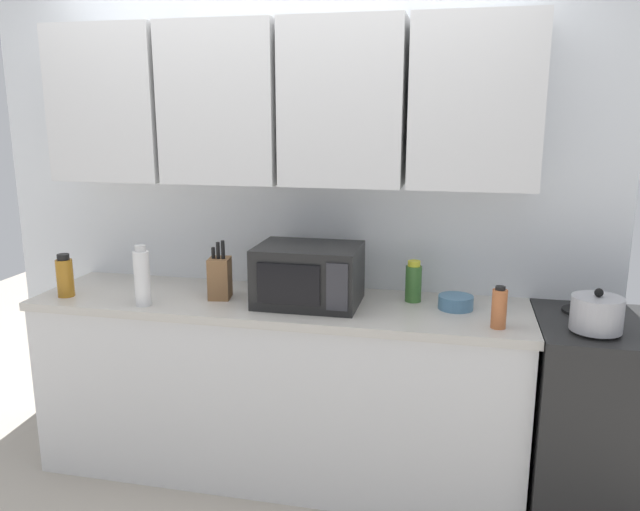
{
  "coord_description": "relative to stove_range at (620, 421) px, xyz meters",
  "views": [
    {
      "loc": [
        0.83,
        -3.08,
        1.78
      ],
      "look_at": [
        0.2,
        -0.25,
        1.12
      ],
      "focal_mm": 35.1,
      "sensor_mm": 36.0,
      "label": 1
    }
  ],
  "objects": [
    {
      "name": "wall_back_with_cabinets",
      "position": [
        -1.58,
        0.25,
        1.12
      ],
      "size": [
        3.25,
        0.38,
        2.6
      ],
      "color": "white",
      "rests_on": "ground_plane"
    },
    {
      "name": "counter_run",
      "position": [
        -1.58,
        0.02,
        -0.0
      ],
      "size": [
        2.38,
        0.63,
        0.9
      ],
      "color": "silver",
      "rests_on": "ground_plane"
    },
    {
      "name": "stove_range",
      "position": [
        0.0,
        0.0,
        0.0
      ],
      "size": [
        0.76,
        0.64,
        0.91
      ],
      "color": "black",
      "rests_on": "ground_plane"
    },
    {
      "name": "kettle",
      "position": [
        -0.17,
        -0.14,
        0.53
      ],
      "size": [
        0.21,
        0.21,
        0.18
      ],
      "color": "#B2B2B7",
      "rests_on": "stove_range"
    },
    {
      "name": "microwave",
      "position": [
        -1.42,
        0.0,
        0.59
      ],
      "size": [
        0.48,
        0.37,
        0.28
      ],
      "color": "black",
      "rests_on": "counter_run"
    },
    {
      "name": "knife_block",
      "position": [
        -1.86,
        -0.01,
        0.55
      ],
      "size": [
        0.12,
        0.14,
        0.29
      ],
      "color": "brown",
      "rests_on": "counter_run"
    },
    {
      "name": "bottle_spice_jar",
      "position": [
        -0.56,
        -0.16,
        0.53
      ],
      "size": [
        0.06,
        0.06,
        0.18
      ],
      "color": "#BC6638",
      "rests_on": "counter_run"
    },
    {
      "name": "bottle_white_jar",
      "position": [
        -2.17,
        -0.2,
        0.59
      ],
      "size": [
        0.07,
        0.07,
        0.29
      ],
      "color": "white",
      "rests_on": "counter_run"
    },
    {
      "name": "bottle_amber_vinegar",
      "position": [
        -2.61,
        -0.14,
        0.55
      ],
      "size": [
        0.08,
        0.08,
        0.21
      ],
      "color": "#AD701E",
      "rests_on": "counter_run"
    },
    {
      "name": "bottle_green_oil",
      "position": [
        -0.94,
        0.15,
        0.54
      ],
      "size": [
        0.08,
        0.08,
        0.2
      ],
      "color": "#386B2D",
      "rests_on": "counter_run"
    },
    {
      "name": "bowl_ceramic_small",
      "position": [
        -0.73,
        0.07,
        0.48
      ],
      "size": [
        0.16,
        0.16,
        0.06
      ],
      "primitive_type": "cylinder",
      "color": "teal",
      "rests_on": "counter_run"
    }
  ]
}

